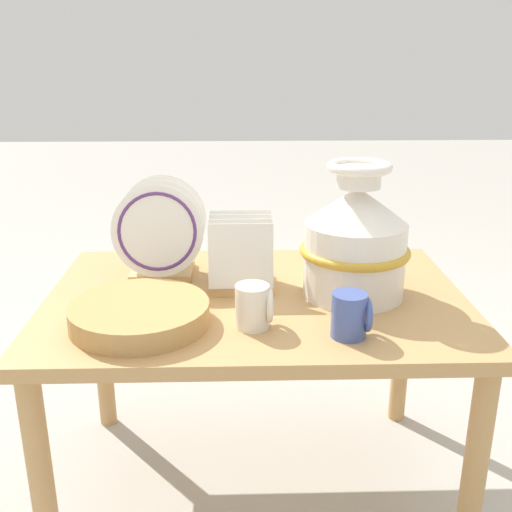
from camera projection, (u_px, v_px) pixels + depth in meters
ground_plane at (256, 483)px, 1.78m from camera, size 14.00×14.00×0.00m
display_table at (256, 322)px, 1.61m from camera, size 1.10×0.75×0.61m
ceramic_vase at (355, 239)px, 1.54m from camera, size 0.29×0.29×0.35m
dish_rack_round_plates at (160, 238)px, 1.68m from camera, size 0.25×0.19×0.27m
dish_rack_square_plates at (241, 263)px, 1.62m from camera, size 0.17×0.18×0.19m
wicker_charger_stack at (140, 314)px, 1.41m from camera, size 0.33×0.33×0.05m
mug_cream_glaze at (254, 306)px, 1.39m from camera, size 0.09×0.08×0.10m
mug_cobalt_glaze at (351, 315)px, 1.34m from camera, size 0.09×0.08×0.10m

